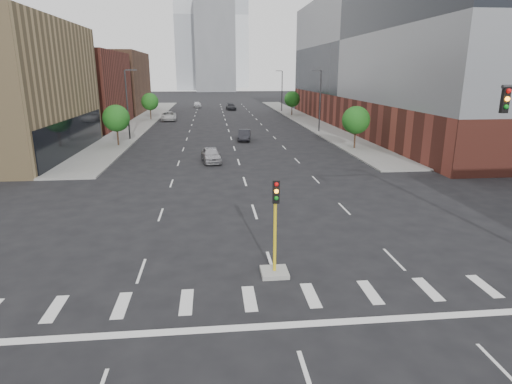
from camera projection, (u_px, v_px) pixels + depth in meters
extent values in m
cube|color=gray|center=(145.00, 120.00, 79.88)|extent=(5.00, 92.00, 0.15)
cube|color=gray|center=(303.00, 118.00, 82.86)|extent=(5.00, 92.00, 0.15)
cube|color=brown|center=(57.00, 90.00, 69.38)|extent=(20.00, 22.00, 12.00)
cube|color=brown|center=(97.00, 83.00, 94.14)|extent=(20.00, 24.00, 13.00)
cube|color=brown|center=(407.00, 111.00, 70.24)|extent=(24.00, 70.00, 5.00)
cube|color=slate|center=(414.00, 41.00, 67.27)|extent=(24.00, 70.00, 17.00)
cube|color=#B2B7BC|center=(198.00, 17.00, 210.92)|extent=(22.00, 22.00, 70.00)
cube|color=#B2B7BC|center=(230.00, 17.00, 249.66)|extent=(20.00, 20.00, 80.00)
cube|color=slate|center=(215.00, 42.00, 196.09)|extent=(18.00, 18.00, 44.00)
cube|color=#999993|center=(274.00, 272.00, 19.13)|extent=(1.20, 1.20, 0.20)
cylinder|color=gold|center=(275.00, 237.00, 18.67)|extent=(0.14, 0.14, 3.20)
cube|color=black|center=(276.00, 192.00, 17.93)|extent=(0.28, 0.18, 1.00)
sphere|color=red|center=(277.00, 184.00, 17.74)|extent=(0.18, 0.18, 0.18)
sphere|color=orange|center=(276.00, 191.00, 17.82)|extent=(0.18, 0.18, 0.18)
sphere|color=#0C7F19|center=(276.00, 198.00, 17.90)|extent=(0.18, 0.18, 0.18)
cube|color=black|center=(505.00, 100.00, 16.50)|extent=(0.28, 0.18, 1.00)
sphere|color=red|center=(509.00, 91.00, 16.29)|extent=(0.18, 0.18, 0.18)
sphere|color=orange|center=(507.00, 99.00, 16.37)|extent=(0.18, 0.18, 0.18)
sphere|color=#0C7F19|center=(506.00, 107.00, 16.45)|extent=(0.18, 0.18, 0.18)
cylinder|color=#2D2D30|center=(320.00, 102.00, 63.32)|extent=(0.20, 0.20, 9.00)
cube|color=#2D2D30|center=(316.00, 70.00, 62.03)|extent=(1.40, 0.22, 0.15)
cylinder|color=#2D2D30|center=(282.00, 91.00, 96.84)|extent=(0.20, 0.20, 9.00)
cube|color=#2D2D30|center=(279.00, 71.00, 95.54)|extent=(1.40, 0.22, 0.15)
cylinder|color=#2D2D30|center=(127.00, 106.00, 55.85)|extent=(0.20, 0.20, 9.00)
cube|color=#2D2D30|center=(131.00, 70.00, 54.71)|extent=(1.40, 0.22, 0.15)
cylinder|color=#382619|center=(118.00, 138.00, 51.96)|extent=(0.20, 0.20, 1.75)
sphere|color=#144E15|center=(116.00, 118.00, 51.31)|extent=(3.20, 3.20, 3.20)
cylinder|color=#382619|center=(151.00, 114.00, 80.68)|extent=(0.20, 0.20, 1.75)
sphere|color=#144E15|center=(150.00, 102.00, 80.04)|extent=(3.20, 3.20, 3.20)
cylinder|color=#382619|center=(355.00, 141.00, 49.95)|extent=(0.20, 0.20, 1.75)
sphere|color=#144E15|center=(356.00, 120.00, 49.31)|extent=(3.20, 3.20, 3.20)
cylinder|color=#382619|center=(292.00, 111.00, 88.25)|extent=(0.20, 0.20, 1.75)
sphere|color=#144E15|center=(292.00, 99.00, 87.61)|extent=(3.20, 3.20, 3.20)
imported|color=#A7A7AB|center=(211.00, 155.00, 42.79)|extent=(2.29, 4.60, 1.51)
imported|color=black|center=(244.00, 135.00, 56.39)|extent=(2.02, 4.48, 1.43)
imported|color=silver|center=(169.00, 116.00, 79.69)|extent=(3.12, 6.03, 1.63)
imported|color=black|center=(231.00, 107.00, 101.69)|extent=(2.39, 5.22, 1.48)
imported|color=silver|center=(197.00, 105.00, 108.72)|extent=(2.15, 4.68, 1.55)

